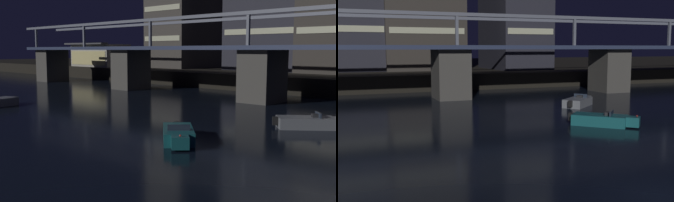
% 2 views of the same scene
% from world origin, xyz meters
% --- Properties ---
extents(ground_plane, '(400.00, 400.00, 0.00)m').
position_xyz_m(ground_plane, '(0.00, 0.00, 0.00)').
color(ground_plane, black).
extents(far_riverbank, '(240.00, 80.00, 2.20)m').
position_xyz_m(far_riverbank, '(0.00, 81.73, 1.10)').
color(far_riverbank, black).
rests_on(far_riverbank, ground).
extents(river_bridge, '(91.06, 6.40, 9.38)m').
position_xyz_m(river_bridge, '(-0.00, 33.72, 4.08)').
color(river_bridge, '#4C4944').
rests_on(river_bridge, ground).
extents(speedboat_near_left, '(4.59, 4.14, 1.16)m').
position_xyz_m(speedboat_near_left, '(10.21, 23.19, 0.41)').
color(speedboat_near_left, gray).
rests_on(speedboat_near_left, ground).
extents(speedboat_near_right, '(4.40, 4.38, 1.16)m').
position_xyz_m(speedboat_near_right, '(6.40, 13.60, 0.41)').
color(speedboat_near_right, '#196066').
rests_on(speedboat_near_right, ground).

